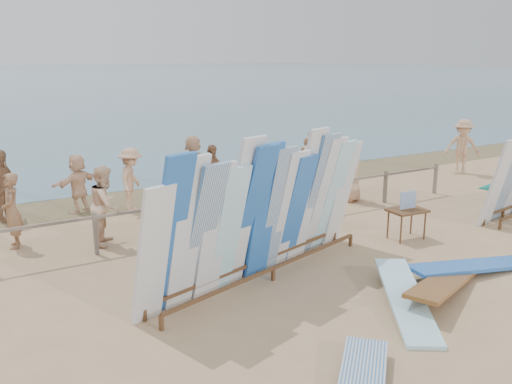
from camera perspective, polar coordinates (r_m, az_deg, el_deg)
ground at (r=10.90m, az=8.93°, el=-7.52°), size 160.00×160.00×0.00m
wet_sand_strip at (r=16.80m, az=-6.79°, el=0.32°), size 40.00×2.60×0.01m
fence at (r=13.02m, az=0.67°, el=-0.80°), size 12.08×0.08×0.90m
main_surfboard_rack at (r=9.75m, az=0.86°, el=-2.44°), size 5.40×2.11×2.73m
vendor_table at (r=12.55m, az=15.55°, el=-3.18°), size 0.87×0.64×1.10m
flat_board_c at (r=10.09m, az=19.15°, el=-10.00°), size 2.68×1.61×0.42m
flat_board_b at (r=9.37m, az=15.41°, el=-11.62°), size 1.94×2.56×0.33m
flat_board_d at (r=11.11m, az=21.65°, el=-7.96°), size 2.75×0.92×0.29m
beach_chair_left at (r=13.51m, az=-4.09°, el=-1.89°), size 0.69×0.70×0.91m
beach_chair_right at (r=15.25m, az=5.88°, el=-0.17°), size 0.70×0.71×0.81m
stroller at (r=14.14m, az=3.34°, el=-0.58°), size 0.74×0.86×0.99m
beachgoer_11 at (r=14.77m, az=-18.23°, el=0.85°), size 1.45×1.16×1.54m
beachgoer_4 at (r=15.12m, az=-4.67°, el=1.97°), size 1.02×0.88×1.62m
beachgoer_5 at (r=16.25m, az=-6.61°, el=2.96°), size 1.53×1.45×1.72m
beachgoer_6 at (r=15.38m, az=10.09°, el=2.14°), size 0.91×0.74×1.69m
beachgoer_7 at (r=17.09m, az=5.40°, el=3.23°), size 0.59×0.63×1.54m
beachgoer_2 at (r=12.14m, az=-15.56°, el=-1.33°), size 0.77×0.92×1.72m
beachgoer_8 at (r=16.59m, az=6.20°, el=3.37°), size 0.96×0.87×1.82m
beachgoer_1 at (r=12.56m, az=-24.31°, el=-1.81°), size 0.39×0.63×1.62m
beachgoer_extra_1 at (r=14.57m, az=-25.13°, el=0.56°), size 0.96×1.13×1.80m
beachgoer_3 at (r=14.50m, az=-12.99°, el=1.26°), size 0.97×1.16×1.69m
beachgoer_extra_0 at (r=20.06m, az=20.89°, el=4.49°), size 1.22×1.21×1.88m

